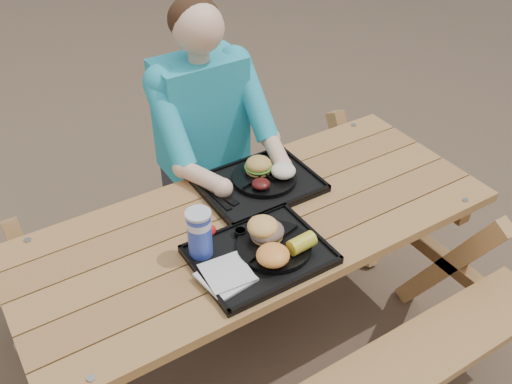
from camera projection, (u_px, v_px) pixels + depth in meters
ground at (256, 347)px, 2.57m from camera, size 60.00×60.00×0.00m
picnic_table at (256, 289)px, 2.35m from camera, size 1.80×1.49×0.75m
tray_near at (260, 256)px, 1.95m from camera, size 0.45×0.35×0.02m
tray_far at (259, 185)px, 2.27m from camera, size 0.45×0.35×0.02m
plate_near at (274, 246)px, 1.96m from camera, size 0.26×0.26×0.02m
plate_far at (264, 178)px, 2.28m from camera, size 0.26×0.26×0.02m
napkin_stack at (226, 276)px, 1.85m from camera, size 0.17×0.17×0.02m
soda_cup at (200, 234)px, 1.90m from camera, size 0.08×0.08×0.17m
condiment_bbq at (240, 233)px, 2.01m from camera, size 0.04×0.04×0.03m
condiment_mustard at (257, 223)px, 2.05m from camera, size 0.05×0.05×0.03m
sandwich at (267, 224)px, 1.95m from camera, size 0.12×0.12×0.12m
mac_cheese at (273, 255)px, 1.87m from camera, size 0.11×0.11×0.06m
corn_cob at (302, 243)px, 1.92m from camera, size 0.10×0.10×0.06m
cutlery_far at (222, 195)px, 2.20m from camera, size 0.06×0.17×0.01m
burger at (259, 161)px, 2.27m from camera, size 0.11×0.11×0.09m
baked_beans at (261, 184)px, 2.20m from camera, size 0.07×0.07×0.03m
potato_salad at (283, 171)px, 2.25m from camera, size 0.10×0.10×0.05m
diner at (206, 159)px, 2.64m from camera, size 0.48×0.84×1.28m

